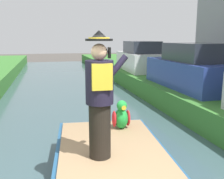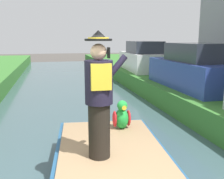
# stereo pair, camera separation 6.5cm
# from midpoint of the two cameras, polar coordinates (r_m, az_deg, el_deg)

# --- Properties ---
(person_pirate) EXTENTS (0.61, 0.42, 1.85)m
(person_pirate) POSITION_cam_midpoint_polar(r_m,az_deg,el_deg) (3.76, -3.13, -1.48)
(person_pirate) COLOR black
(person_pirate) RESTS_ON boat
(parrot_plush) EXTENTS (0.36, 0.34, 0.57)m
(parrot_plush) POSITION_cam_midpoint_polar(r_m,az_deg,el_deg) (5.14, 1.66, -5.84)
(parrot_plush) COLOR green
(parrot_plush) RESTS_ON boat
(parked_car_blue) EXTENTS (1.72, 4.01, 1.50)m
(parked_car_blue) POSITION_cam_midpoint_polar(r_m,az_deg,el_deg) (9.37, 16.87, 4.30)
(parked_car_blue) COLOR #2D4293
(parked_car_blue) RESTS_ON grass_bank_far
(parked_car_white) EXTENTS (1.93, 4.09, 1.50)m
(parked_car_white) POSITION_cam_midpoint_polar(r_m,az_deg,el_deg) (14.00, 6.02, 6.83)
(parked_car_white) COLOR white
(parked_car_white) RESTS_ON grass_bank_far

